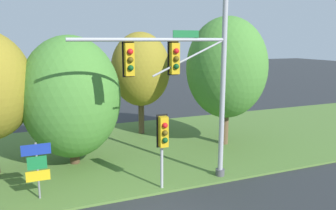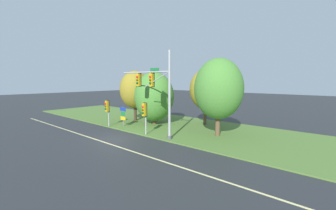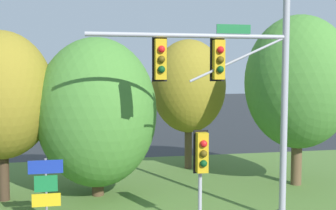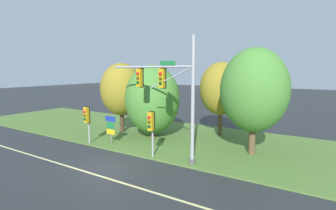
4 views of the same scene
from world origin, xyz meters
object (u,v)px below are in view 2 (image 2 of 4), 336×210
Objects in this scene: pedestrian_signal_near_kerb at (144,112)px; route_sign_post at (123,114)px; tree_nearest_road at (135,90)px; pedestrian_signal_further_along at (107,108)px; tree_left_of_mast at (154,97)px; traffic_signal_mast at (156,88)px; tree_mid_verge at (219,89)px; tree_behind_signpost at (205,89)px.

pedestrian_signal_near_kerb reaches higher than route_sign_post.
route_sign_post is 0.35× the size of tree_nearest_road.
tree_left_of_mast is (3.13, 4.43, 1.16)m from pedestrian_signal_further_along.
traffic_signal_mast is 8.75m from tree_nearest_road.
route_sign_post is at bearing -61.23° from tree_nearest_road.
traffic_signal_mast reaches higher than route_sign_post.
traffic_signal_mast reaches higher than tree_mid_verge.
tree_left_of_mast is at bearing -140.19° from tree_behind_signpost.
tree_mid_verge reaches higher than tree_left_of_mast.
tree_behind_signpost reaches higher than pedestrian_signal_further_along.
route_sign_post is at bearing 167.84° from pedestrian_signal_near_kerb.
route_sign_post is 0.36× the size of tree_left_of_mast.
pedestrian_signal_near_kerb is 0.48× the size of tree_nearest_road.
traffic_signal_mast is 5.82m from tree_mid_verge.
traffic_signal_mast is at bearing 16.47° from pedestrian_signal_near_kerb.
traffic_signal_mast is 1.21× the size of tree_behind_signpost.
route_sign_post is (-5.91, 0.65, -3.18)m from traffic_signal_mast.
route_sign_post is 4.21m from tree_left_of_mast.
tree_mid_verge reaches higher than route_sign_post.
pedestrian_signal_near_kerb is at bearing 0.68° from pedestrian_signal_further_along.
pedestrian_signal_near_kerb is 5.41m from tree_left_of_mast.
traffic_signal_mast is at bearing -137.06° from tree_mid_verge.
tree_mid_verge reaches higher than tree_nearest_road.
pedestrian_signal_further_along is at bearing -125.20° from tree_left_of_mast.
traffic_signal_mast reaches higher than pedestrian_signal_further_along.
route_sign_post is at bearing -116.47° from tree_left_of_mast.
tree_left_of_mast is 8.57m from tree_mid_verge.
tree_behind_signpost is 0.89× the size of tree_mid_verge.
pedestrian_signal_near_kerb is at bearing -101.10° from tree_behind_signpost.
pedestrian_signal_further_along is 0.46× the size of tree_nearest_road.
traffic_signal_mast reaches higher than pedestrian_signal_near_kerb.
pedestrian_signal_near_kerb is 0.50× the size of tree_left_of_mast.
route_sign_post is at bearing -161.96° from tree_mid_verge.
pedestrian_signal_near_kerb is 0.48× the size of tree_behind_signpost.
pedestrian_signal_near_kerb is at bearing -33.77° from tree_nearest_road.
tree_mid_verge is (11.62, 4.39, 2.29)m from pedestrian_signal_further_along.
tree_nearest_road is 12.02m from tree_mid_verge.
tree_behind_signpost is at bearing 25.31° from tree_nearest_road.
tree_behind_signpost is (0.40, 7.87, -0.41)m from traffic_signal_mast.
tree_mid_verge is (5.47, 4.32, 2.18)m from pedestrian_signal_near_kerb.
tree_behind_signpost is at bearing 39.81° from tree_left_of_mast.
tree_nearest_road is (-6.54, 4.37, 1.75)m from pedestrian_signal_near_kerb.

